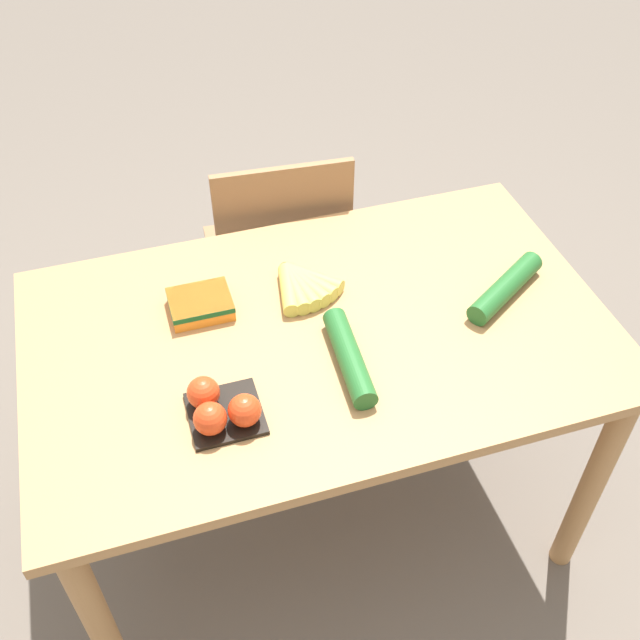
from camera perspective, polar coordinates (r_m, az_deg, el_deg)
ground_plane at (r=2.32m, az=0.00°, el=-14.11°), size 12.00×12.00×0.00m
dining_table at (r=1.79m, az=0.00°, el=-3.13°), size 1.34×0.82×0.76m
chair at (r=2.34m, az=-3.10°, el=4.35°), size 0.45×0.43×0.90m
banana_bunch at (r=1.80m, az=-1.41°, el=2.72°), size 0.17×0.17×0.04m
tomato_pack at (r=1.53m, az=-7.59°, el=-6.69°), size 0.15×0.15×0.08m
carrot_bag at (r=1.77m, az=-9.11°, el=1.27°), size 0.14×0.12×0.04m
cucumber_near at (r=1.83m, az=13.95°, el=2.41°), size 0.25×0.18×0.05m
cucumber_far at (r=1.62m, az=2.24°, el=-2.82°), size 0.07×0.26×0.05m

